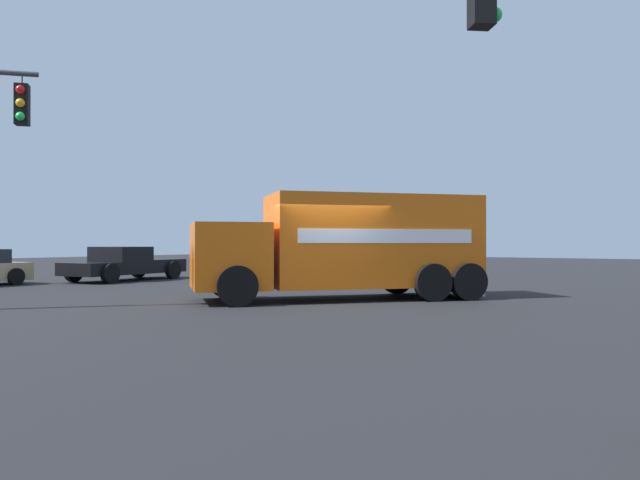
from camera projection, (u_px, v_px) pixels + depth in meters
ground_plane at (330, 303)px, 15.30m from camera, size 100.00×100.00×0.00m
delivery_truck at (347, 245)px, 16.38m from camera, size 6.98×7.50×2.83m
traffic_light_secondary at (574, 1)px, 5.66m from camera, size 2.64×3.07×5.85m
pickup_black at (124, 263)px, 24.44m from camera, size 2.66×5.37×1.38m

